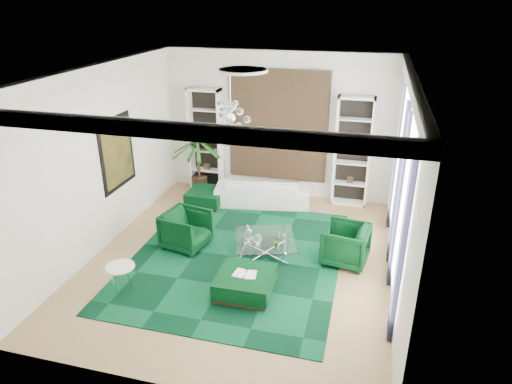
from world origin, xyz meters
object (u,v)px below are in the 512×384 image
(ottoman_side, at_px, (207,198))
(sofa, at_px, (262,191))
(armchair_right, at_px, (345,244))
(coffee_table, at_px, (265,248))
(ottoman_front, at_px, (245,284))
(palm, at_px, (198,149))
(armchair_left, at_px, (186,229))
(side_table, at_px, (122,278))

(ottoman_side, bearing_deg, sofa, 17.28)
(armchair_right, height_order, ottoman_side, armchair_right)
(ottoman_side, bearing_deg, coffee_table, -45.29)
(armchair_right, xyz_separation_m, ottoman_front, (-1.67, -1.53, -0.21))
(coffee_table, xyz_separation_m, palm, (-2.60, 2.96, 0.99))
(ottoman_front, distance_m, palm, 5.09)
(palm, bearing_deg, coffee_table, -48.76)
(coffee_table, relative_size, palm, 0.50)
(armchair_right, bearing_deg, armchair_left, -77.64)
(coffee_table, distance_m, side_table, 2.90)
(side_table, relative_size, palm, 0.22)
(ottoman_front, bearing_deg, ottoman_side, 120.52)
(armchair_right, height_order, ottoman_front, armchair_right)
(armchair_right, relative_size, ottoman_front, 0.89)
(armchair_left, xyz_separation_m, coffee_table, (1.74, 0.02, -0.20))
(armchair_right, bearing_deg, sofa, -126.65)
(sofa, distance_m, ottoman_side, 1.45)
(armchair_right, bearing_deg, side_table, -54.10)
(ottoman_side, relative_size, ottoman_front, 0.90)
(sofa, bearing_deg, armchair_right, 125.23)
(ottoman_side, height_order, ottoman_front, same)
(armchair_left, distance_m, ottoman_side, 2.14)
(side_table, xyz_separation_m, palm, (-0.32, 4.77, 0.95))
(armchair_right, height_order, side_table, armchair_right)
(coffee_table, relative_size, ottoman_front, 1.20)
(armchair_left, relative_size, ottoman_side, 0.99)
(sofa, bearing_deg, coffee_table, 95.53)
(ottoman_side, xyz_separation_m, ottoman_front, (2.01, -3.41, 0.00))
(ottoman_front, relative_size, palm, 0.42)
(side_table, bearing_deg, armchair_right, 27.42)
(sofa, relative_size, ottoman_front, 2.39)
(armchair_left, bearing_deg, coffee_table, -78.41)
(sofa, relative_size, ottoman_side, 2.66)
(coffee_table, xyz_separation_m, ottoman_side, (-2.06, 2.08, -0.01))
(sofa, relative_size, armchair_left, 2.68)
(armchair_right, relative_size, ottoman_side, 0.99)
(coffee_table, bearing_deg, ottoman_side, 134.71)
(coffee_table, distance_m, ottoman_side, 2.93)
(palm, bearing_deg, ottoman_front, -59.33)
(armchair_right, xyz_separation_m, ottoman_side, (-3.68, 1.88, -0.21))
(coffee_table, height_order, ottoman_side, coffee_table)
(sofa, height_order, side_table, sofa)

